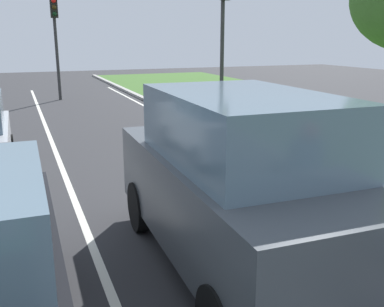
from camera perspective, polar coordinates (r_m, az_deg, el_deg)
ground_plane at (r=10.70m, az=-12.93°, el=-1.17°), size 60.00×60.00×0.00m
lane_line_center at (r=10.62m, az=-16.66°, el=-1.53°), size 0.12×32.00×0.01m
lane_line_right_edge at (r=11.75m, az=4.63°, el=0.62°), size 0.12×32.00×0.01m
grass_verge_right at (r=14.56m, az=22.21°, el=2.45°), size 9.00×48.00×0.06m
curb_right at (r=11.97m, az=6.78°, el=1.10°), size 0.24×48.00×0.12m
car_suv_ahead at (r=5.43m, az=5.99°, el=-3.72°), size 2.06×4.54×2.28m
traffic_light_near_right at (r=16.01m, az=4.18°, el=17.20°), size 0.32×0.50×5.23m
traffic_light_far_median at (r=21.67m, az=-17.36°, el=15.32°), size 0.32×0.50×4.86m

